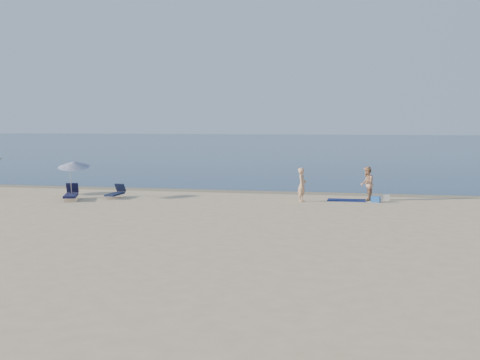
# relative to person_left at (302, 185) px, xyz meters

# --- Properties ---
(ground) EXTENTS (160.00, 160.00, 0.00)m
(ground) POSITION_rel_person_left_xyz_m (-2.91, -15.75, -0.85)
(ground) COLOR beige
(ground) RESTS_ON ground
(sea) EXTENTS (240.00, 160.00, 0.01)m
(sea) POSITION_rel_person_left_xyz_m (-2.91, 84.25, -0.85)
(sea) COLOR #0C264A
(sea) RESTS_ON ground
(wet_sand_strip) EXTENTS (240.00, 1.60, 0.00)m
(wet_sand_strip) POSITION_rel_person_left_xyz_m (-2.91, 3.65, -0.85)
(wet_sand_strip) COLOR #847254
(wet_sand_strip) RESTS_ON ground
(person_left) EXTENTS (0.47, 0.66, 1.70)m
(person_left) POSITION_rel_person_left_xyz_m (0.00, 0.00, 0.00)
(person_left) COLOR tan
(person_left) RESTS_ON ground
(person_right) EXTENTS (0.71, 0.88, 1.72)m
(person_right) POSITION_rel_person_left_xyz_m (3.18, 1.13, 0.01)
(person_right) COLOR tan
(person_right) RESTS_ON ground
(beach_towel) EXTENTS (1.92, 1.08, 0.03)m
(beach_towel) POSITION_rel_person_left_xyz_m (2.17, 0.88, -0.83)
(beach_towel) COLOR #0F184C
(beach_towel) RESTS_ON ground
(white_bag) EXTENTS (0.39, 0.35, 0.31)m
(white_bag) POSITION_rel_person_left_xyz_m (4.12, 1.39, -0.70)
(white_bag) COLOR silver
(white_bag) RESTS_ON ground
(blue_cooler) EXTENTS (0.49, 0.41, 0.31)m
(blue_cooler) POSITION_rel_person_left_xyz_m (3.62, 0.53, -0.70)
(blue_cooler) COLOR blue
(blue_cooler) RESTS_ON ground
(umbrella_near) EXTENTS (1.99, 2.00, 2.14)m
(umbrella_near) POSITION_rel_person_left_xyz_m (-11.71, -1.30, 0.95)
(umbrella_near) COLOR silver
(umbrella_near) RESTS_ON ground
(lounger_left) EXTENTS (1.25, 1.96, 0.82)m
(lounger_left) POSITION_rel_person_left_xyz_m (-11.65, -1.79, -0.55)
(lounger_left) COLOR #15173B
(lounger_left) RESTS_ON ground
(lounger_right) EXTENTS (0.56, 1.62, 0.71)m
(lounger_right) POSITION_rel_person_left_xyz_m (-9.75, -0.55, -0.59)
(lounger_right) COLOR #141B37
(lounger_right) RESTS_ON ground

